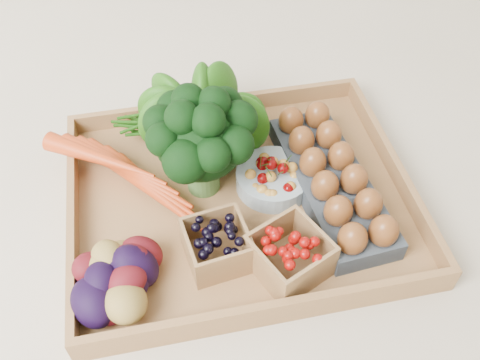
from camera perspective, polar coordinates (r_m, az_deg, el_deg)
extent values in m
plane|color=beige|center=(0.90, 0.00, -2.52)|extent=(4.00, 4.00, 0.00)
cube|color=#9A6D40|center=(0.90, 0.00, -2.22)|extent=(0.55, 0.45, 0.01)
sphere|color=#1B490B|center=(0.93, -4.16, 7.04)|extent=(0.15, 0.15, 0.15)
cylinder|color=#8C9EA5|center=(0.90, 3.53, 0.10)|extent=(0.12, 0.12, 0.03)
cube|color=#373D46|center=(0.90, 9.63, -0.41)|extent=(0.13, 0.32, 0.04)
cube|color=black|center=(0.80, -2.45, -6.96)|extent=(0.10, 0.10, 0.06)
cube|color=#790805|center=(0.78, 5.32, -7.99)|extent=(0.13, 0.13, 0.07)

